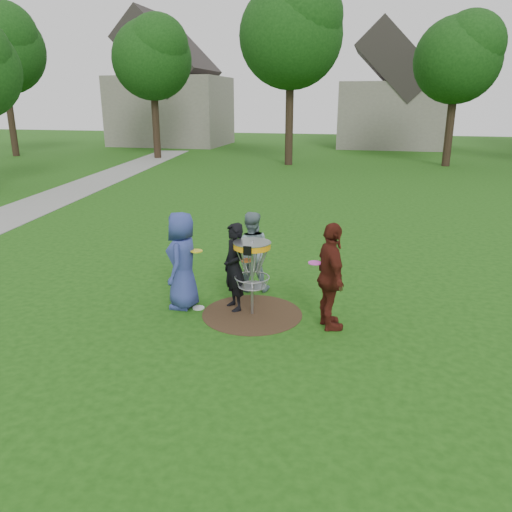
% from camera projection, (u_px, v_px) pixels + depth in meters
% --- Properties ---
extents(ground, '(100.00, 100.00, 0.00)m').
position_uv_depth(ground, '(252.00, 314.00, 8.96)').
color(ground, '#19470F').
rests_on(ground, ground).
extents(dirt_patch, '(1.80, 1.80, 0.01)m').
position_uv_depth(dirt_patch, '(252.00, 314.00, 8.96)').
color(dirt_patch, '#47331E').
rests_on(dirt_patch, ground).
extents(concrete_path, '(7.75, 39.92, 0.02)m').
position_uv_depth(concrete_path, '(42.00, 203.00, 18.57)').
color(concrete_path, '#9E9E99').
rests_on(concrete_path, ground).
extents(player_blue, '(0.62, 0.91, 1.79)m').
position_uv_depth(player_blue, '(182.00, 260.00, 9.03)').
color(player_blue, navy).
rests_on(player_blue, ground).
extents(player_black, '(0.67, 0.70, 1.62)m').
position_uv_depth(player_black, '(234.00, 267.00, 8.95)').
color(player_black, black).
rests_on(player_black, ground).
extents(player_grey, '(0.88, 0.74, 1.61)m').
position_uv_depth(player_grey, '(251.00, 252.00, 9.88)').
color(player_grey, slate).
rests_on(player_grey, ground).
extents(player_maroon, '(0.81, 1.15, 1.81)m').
position_uv_depth(player_maroon, '(331.00, 277.00, 8.16)').
color(player_maroon, '#501A12').
rests_on(player_maroon, ground).
extents(disc_on_grass, '(0.22, 0.22, 0.02)m').
position_uv_depth(disc_on_grass, '(198.00, 308.00, 9.20)').
color(disc_on_grass, silver).
rests_on(disc_on_grass, ground).
extents(disc_golf_basket, '(0.66, 0.67, 1.38)m').
position_uv_depth(disc_golf_basket, '(252.00, 260.00, 8.65)').
color(disc_golf_basket, '#9EA0A5').
rests_on(disc_golf_basket, ground).
extents(held_discs, '(2.37, 1.32, 0.15)m').
position_uv_depth(held_discs, '(251.00, 255.00, 8.85)').
color(held_discs, yellow).
rests_on(held_discs, ground).
extents(tree_row, '(51.20, 17.42, 9.90)m').
position_uv_depth(tree_row, '(353.00, 49.00, 26.20)').
color(tree_row, '#38281C').
rests_on(tree_row, ground).
extents(house_row, '(44.50, 10.65, 11.62)m').
position_uv_depth(house_row, '(418.00, 93.00, 37.39)').
color(house_row, gray).
rests_on(house_row, ground).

